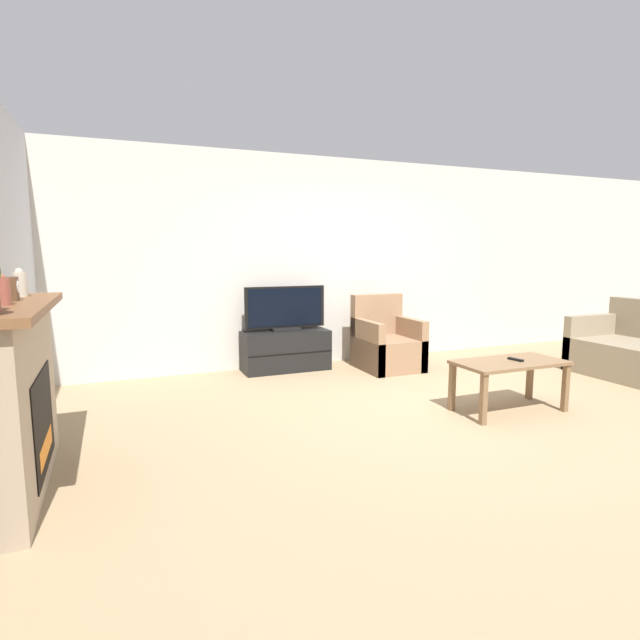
% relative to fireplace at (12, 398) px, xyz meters
% --- Properties ---
extents(ground_plane, '(24.00, 24.00, 0.00)m').
position_rel_fireplace_xyz_m(ground_plane, '(3.41, 0.39, -0.60)').
color(ground_plane, '#9E8460').
extents(wall_back, '(12.00, 0.06, 2.70)m').
position_rel_fireplace_xyz_m(wall_back, '(3.41, 2.68, 0.75)').
color(wall_back, beige).
rests_on(wall_back, ground).
extents(fireplace, '(0.43, 1.60, 1.18)m').
position_rel_fireplace_xyz_m(fireplace, '(0.00, 0.00, 0.00)').
color(fireplace, tan).
rests_on(fireplace, ground).
extents(mantel_vase_centre_left, '(0.09, 0.09, 0.18)m').
position_rel_fireplace_xyz_m(mantel_vase_centre_left, '(0.02, -0.12, 0.66)').
color(mantel_vase_centre_left, '#994C3D').
rests_on(mantel_vase_centre_left, fireplace).
extents(mantel_vase_right, '(0.09, 0.09, 0.20)m').
position_rel_fireplace_xyz_m(mantel_vase_right, '(0.02, 0.48, 0.67)').
color(mantel_vase_right, beige).
rests_on(mantel_vase_right, fireplace).
extents(mantel_clock, '(0.08, 0.11, 0.15)m').
position_rel_fireplace_xyz_m(mantel_clock, '(0.02, 0.16, 0.66)').
color(mantel_clock, brown).
rests_on(mantel_clock, fireplace).
extents(tv_stand, '(1.09, 0.43, 0.50)m').
position_rel_fireplace_xyz_m(tv_stand, '(2.56, 2.40, -0.35)').
color(tv_stand, black).
rests_on(tv_stand, ground).
extents(tv, '(1.03, 0.18, 0.56)m').
position_rel_fireplace_xyz_m(tv, '(2.56, 2.40, 0.16)').
color(tv, black).
rests_on(tv, tv_stand).
extents(armchair, '(0.70, 0.76, 0.93)m').
position_rel_fireplace_xyz_m(armchair, '(3.78, 2.01, -0.30)').
color(armchair, '#937051').
rests_on(armchair, ground).
extents(coffee_table, '(1.04, 0.51, 0.48)m').
position_rel_fireplace_xyz_m(coffee_table, '(3.98, 0.06, -0.19)').
color(coffee_table, brown).
rests_on(coffee_table, ground).
extents(remote, '(0.07, 0.15, 0.02)m').
position_rel_fireplace_xyz_m(remote, '(4.04, 0.06, -0.11)').
color(remote, black).
rests_on(remote, coffee_table).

